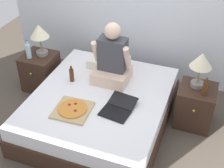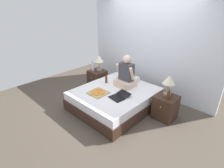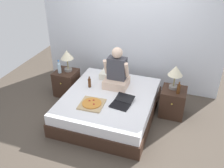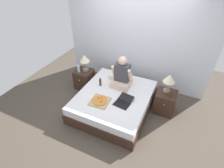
% 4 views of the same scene
% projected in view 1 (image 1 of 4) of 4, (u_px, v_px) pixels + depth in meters
% --- Properties ---
extents(ground_plane, '(5.84, 5.84, 0.00)m').
position_uv_depth(ground_plane, '(101.00, 122.00, 4.01)').
color(ground_plane, '#4C4238').
extents(bed, '(1.62, 1.86, 0.44)m').
position_uv_depth(bed, '(100.00, 109.00, 3.88)').
color(bed, '#382319').
rests_on(bed, ground).
extents(nightstand_left, '(0.44, 0.47, 0.53)m').
position_uv_depth(nightstand_left, '(41.00, 71.00, 4.48)').
color(nightstand_left, '#382319').
rests_on(nightstand_left, ground).
extents(lamp_on_left_nightstand, '(0.26, 0.26, 0.45)m').
position_uv_depth(lamp_on_left_nightstand, '(39.00, 33.00, 4.16)').
color(lamp_on_left_nightstand, gray).
rests_on(lamp_on_left_nightstand, nightstand_left).
extents(water_bottle, '(0.07, 0.07, 0.28)m').
position_uv_depth(water_bottle, '(28.00, 51.00, 4.22)').
color(water_bottle, silver).
rests_on(water_bottle, nightstand_left).
extents(nightstand_right, '(0.44, 0.47, 0.53)m').
position_uv_depth(nightstand_right, '(195.00, 106.00, 3.86)').
color(nightstand_right, '#382319').
rests_on(nightstand_right, ground).
extents(lamp_on_right_nightstand, '(0.26, 0.26, 0.45)m').
position_uv_depth(lamp_on_right_nightstand, '(201.00, 63.00, 3.56)').
color(lamp_on_right_nightstand, gray).
rests_on(lamp_on_right_nightstand, nightstand_right).
extents(beer_bottle, '(0.06, 0.06, 0.23)m').
position_uv_depth(beer_bottle, '(205.00, 88.00, 3.55)').
color(beer_bottle, '#512D14').
rests_on(beer_bottle, nightstand_right).
extents(pillow, '(0.52, 0.34, 0.12)m').
position_uv_depth(pillow, '(109.00, 62.00, 4.24)').
color(pillow, silver).
rests_on(pillow, bed).
extents(person_seated, '(0.47, 0.40, 0.78)m').
position_uv_depth(person_seated, '(112.00, 60.00, 3.84)').
color(person_seated, beige).
rests_on(person_seated, bed).
extents(laptop, '(0.37, 0.45, 0.07)m').
position_uv_depth(laptop, '(118.00, 109.00, 3.50)').
color(laptop, black).
rests_on(laptop, bed).
extents(pizza_box, '(0.42, 0.42, 0.05)m').
position_uv_depth(pizza_box, '(73.00, 110.00, 3.50)').
color(pizza_box, tan).
rests_on(pizza_box, bed).
extents(beer_bottle_on_bed, '(0.06, 0.06, 0.22)m').
position_uv_depth(beer_bottle_on_bed, '(72.00, 75.00, 3.94)').
color(beer_bottle_on_bed, '#4C2811').
rests_on(beer_bottle_on_bed, bed).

